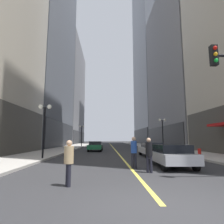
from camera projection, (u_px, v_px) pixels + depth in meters
ground_plane at (113, 147)px, 39.19m from camera, size 200.00×200.00×0.00m
sidewalk_left at (73, 146)px, 38.93m from camera, size 4.50×78.00×0.15m
sidewalk_right at (151, 146)px, 39.47m from camera, size 4.50×78.00×0.15m
lane_centre_stripe at (113, 147)px, 39.19m from camera, size 0.16×70.00×0.01m
building_left_mid at (37, 27)px, 41.99m from camera, size 13.30×24.00×53.79m
building_left_far at (63, 94)px, 65.86m from camera, size 12.43×26.00×34.78m
building_right_mid at (191, 67)px, 41.82m from camera, size 14.81×24.00×35.48m
building_right_far at (156, 47)px, 69.63m from camera, size 13.71×26.00×71.87m
car_silver at (170, 155)px, 11.09m from camera, size 1.92×4.29×1.32m
car_white at (151, 149)px, 17.55m from camera, size 1.71×4.57×1.32m
car_green at (96, 146)px, 25.49m from camera, size 1.97×4.44×1.32m
pedestrian_in_tan_trench at (69, 159)px, 6.63m from camera, size 0.46×0.46×1.60m
pedestrian_in_blue_hoodie at (134, 150)px, 10.53m from camera, size 0.40×0.40×1.76m
pedestrian_in_black_coat at (149, 152)px, 9.25m from camera, size 0.43×0.43×1.70m
street_lamp_left_near at (44, 119)px, 15.03m from camera, size 1.06×0.36×4.43m
street_lamp_left_far at (82, 131)px, 38.24m from camera, size 1.06×0.36×4.43m
street_lamp_right_mid at (163, 127)px, 25.65m from camera, size 1.06×0.36×4.43m
fire_hydrant_right at (200, 153)px, 16.48m from camera, size 0.28×0.28×0.80m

